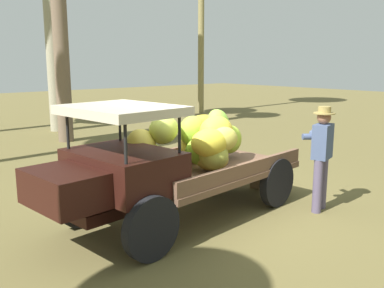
{
  "coord_description": "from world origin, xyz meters",
  "views": [
    {
      "loc": [
        4.68,
        4.91,
        2.43
      ],
      "look_at": [
        0.39,
        -0.08,
        1.15
      ],
      "focal_mm": 39.67,
      "sensor_mm": 36.0,
      "label": 1
    }
  ],
  "objects": [
    {
      "name": "wooden_crate",
      "position": [
        -1.68,
        -0.29,
        0.2
      ],
      "size": [
        0.6,
        0.6,
        0.4
      ],
      "primitive_type": "cube",
      "rotation": [
        0.0,
        0.0,
        0.41
      ],
      "color": "olive",
      "rests_on": "ground"
    },
    {
      "name": "truck",
      "position": [
        0.82,
        -0.07,
        0.95
      ],
      "size": [
        4.56,
        2.09,
        1.86
      ],
      "rotation": [
        0.0,
        0.0,
        0.1
      ],
      "color": "black",
      "rests_on": "ground"
    },
    {
      "name": "farmer",
      "position": [
        -1.3,
        1.18,
        0.99
      ],
      "size": [
        0.54,
        0.5,
        1.73
      ],
      "rotation": [
        0.0,
        0.0,
        -1.3
      ],
      "color": "#564C66",
      "rests_on": "ground"
    },
    {
      "name": "ground_plane",
      "position": [
        0.0,
        0.0,
        0.0
      ],
      "size": [
        60.0,
        60.0,
        0.0
      ],
      "primitive_type": "plane",
      "color": "brown"
    }
  ]
}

